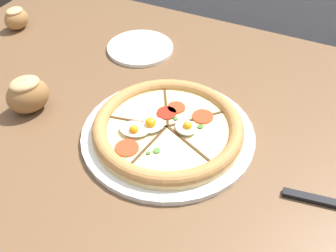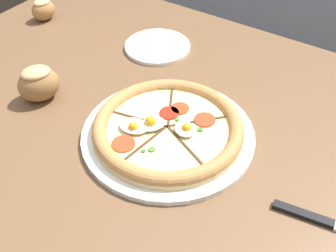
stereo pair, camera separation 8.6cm
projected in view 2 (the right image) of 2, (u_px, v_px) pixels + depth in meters
The scene contains 5 objects.
dining_table at pixel (176, 149), 0.98m from camera, with size 1.43×0.93×0.73m.
pizza at pixel (168, 130), 0.87m from camera, with size 0.36×0.36×0.05m.
bread_piece_near at pixel (43, 9), 1.23m from camera, with size 0.07×0.08×0.06m.
bread_piece_mid at pixel (38, 83), 0.95m from camera, with size 0.11×0.12×0.08m.
side_saucer at pixel (158, 47), 1.13m from camera, with size 0.18×0.18×0.01m.
Camera 2 is at (0.36, -0.58, 1.34)m, focal length 45.00 mm.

